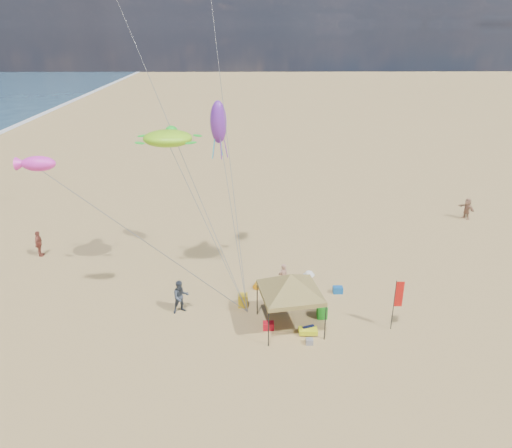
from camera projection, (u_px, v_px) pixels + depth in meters
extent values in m
plane|color=tan|center=(257.00, 318.00, 24.96)|extent=(280.00, 280.00, 0.00)
cylinder|color=black|center=(257.00, 299.00, 24.90)|extent=(0.05, 0.05, 1.83)
cylinder|color=black|center=(308.00, 294.00, 25.38)|extent=(0.05, 0.05, 1.83)
cylinder|color=black|center=(269.00, 330.00, 22.41)|extent=(0.05, 0.05, 1.83)
cylinder|color=black|center=(325.00, 323.00, 22.89)|extent=(0.05, 0.05, 1.83)
cube|color=olive|center=(290.00, 293.00, 23.50)|extent=(3.27, 3.27, 0.22)
pyramid|color=olive|center=(291.00, 274.00, 23.11)|extent=(5.48, 5.48, 0.92)
cylinder|color=black|center=(394.00, 305.00, 23.51)|extent=(0.04, 0.04, 2.73)
cube|color=red|center=(399.00, 294.00, 23.27)|extent=(0.40, 0.03, 1.37)
cube|color=red|center=(268.00, 326.00, 23.95)|extent=(0.54, 0.38, 0.38)
cube|color=#1355A2|center=(338.00, 290.00, 27.19)|extent=(0.54, 0.38, 0.38)
cylinder|color=#0E153F|center=(308.00, 329.00, 23.72)|extent=(0.69, 0.54, 0.36)
cylinder|color=orange|center=(257.00, 285.00, 27.73)|extent=(0.54, 0.69, 0.36)
cube|color=#178119|center=(322.00, 311.00, 24.85)|extent=(0.50, 0.50, 0.70)
cube|color=gold|center=(243.00, 300.00, 25.85)|extent=(0.50, 0.50, 0.70)
cube|color=gray|center=(309.00, 341.00, 22.86)|extent=(0.34, 0.30, 0.28)
cube|color=yellow|center=(308.00, 331.00, 23.54)|extent=(0.90, 0.50, 0.24)
imported|color=tan|center=(283.00, 277.00, 27.30)|extent=(0.71, 0.62, 1.63)
imported|color=#373F4B|center=(181.00, 297.00, 25.11)|extent=(1.09, 0.99, 1.83)
imported|color=white|center=(308.00, 285.00, 26.37)|extent=(1.23, 0.89, 1.71)
imported|color=#964939|center=(39.00, 244.00, 31.30)|extent=(0.49, 1.05, 1.74)
imported|color=#AD7B5C|center=(467.00, 209.00, 37.35)|extent=(1.07, 1.62, 1.67)
ellipsoid|color=#92EA1C|center=(168.00, 138.00, 25.40)|extent=(3.09, 2.74, 0.87)
ellipsoid|color=#FF35D1|center=(38.00, 164.00, 22.72)|extent=(1.81, 1.40, 0.72)
ellipsoid|color=purple|center=(218.00, 122.00, 27.55)|extent=(0.95, 0.95, 2.44)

